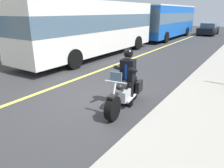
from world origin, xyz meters
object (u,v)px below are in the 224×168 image
Objects in this scene: rider_main at (128,72)px; car_silver at (209,29)px; bus_far at (95,26)px; bus_near at (168,20)px; motorcycle_main at (125,93)px.

car_silver is (-23.30, -1.94, -0.35)m from rider_main.
bus_far reaches higher than rider_main.
bus_far is 2.40× the size of car_silver.
bus_near is (-17.22, -4.99, 0.84)m from rider_main.
motorcycle_main is 0.48× the size of car_silver.
bus_near is 6.90m from car_silver.
bus_near is 2.40× the size of car_silver.
car_silver is (-6.08, 3.05, -1.18)m from bus_near.
bus_far is at bearing -134.75° from rider_main.
bus_far is at bearing -135.55° from motorcycle_main.
rider_main is at bearing 4.77° from car_silver.
bus_far reaches higher than motorcycle_main.
bus_near is (-17.41, -5.02, 1.42)m from motorcycle_main.
bus_near and bus_far have the same top height.
motorcycle_main is 23.57m from car_silver.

